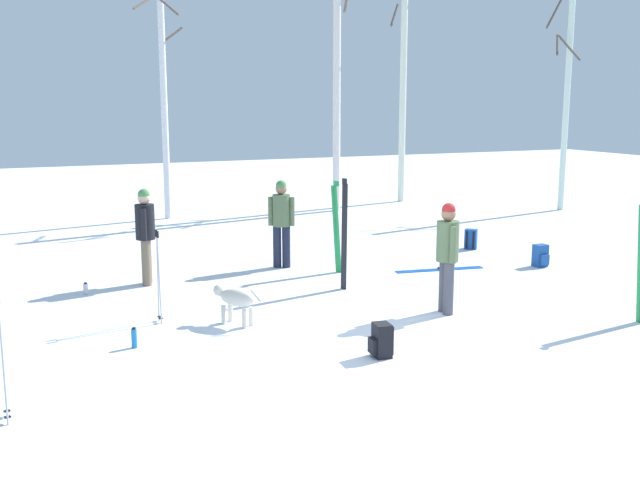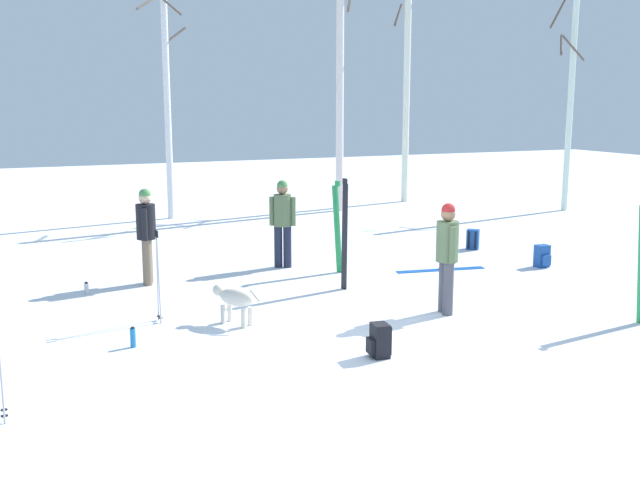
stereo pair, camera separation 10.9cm
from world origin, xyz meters
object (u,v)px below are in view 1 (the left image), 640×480
Objects in this scene: ski_poles_0 at (2,353)px; backpack_1 at (540,256)px; birch_tree_1 at (337,75)px; person_0 at (281,218)px; ski_pair_planted_0 at (336,227)px; ski_pair_lying_0 at (440,269)px; birch_tree_2 at (403,78)px; water_bottle_0 at (134,338)px; ski_poles_1 at (158,274)px; person_2 at (145,230)px; ski_pair_planted_1 at (344,235)px; birch_tree_3 at (566,103)px; person_1 at (447,251)px; backpack_0 at (381,341)px; backpack_2 at (471,239)px; dog at (235,299)px; water_bottle_1 at (86,289)px; birch_tree_0 at (164,95)px.

ski_poles_0 is 10.49m from backpack_1.
person_0 is at bearing -123.15° from birch_tree_1.
ski_pair_planted_0 reaches higher than person_0.
birch_tree_2 is (4.28, 8.95, 3.88)m from ski_pair_lying_0.
person_0 is at bearing 46.68° from water_bottle_0.
ski_poles_0 is 0.99× the size of ski_poles_1.
birch_tree_1 reaches higher than birch_tree_2.
person_2 is 3.53m from ski_pair_planted_0.
ski_pair_lying_0 is at bearing -11.93° from person_2.
ski_pair_planted_1 is 0.31× the size of birch_tree_3.
person_1 is 3.90× the size of backpack_0.
ski_pair_planted_1 is 0.26× the size of birch_tree_2.
birch_tree_1 is 1.24× the size of birch_tree_3.
person_2 is 3.90× the size of backpack_2.
dog is 1.64m from water_bottle_0.
backpack_0 is 5.69m from water_bottle_1.
person_2 is at bearing 150.47° from ski_pair_planted_1.
backpack_0 is at bearing -120.89° from birch_tree_2.
backpack_1 is at bearing 5.38° from ski_poles_1.
birch_tree_0 reaches higher than ski_pair_planted_1.
person_2 is at bearing -105.47° from birch_tree_0.
backpack_1 is (6.68, 1.28, -0.17)m from dog.
person_0 is 4.20m from person_1.
person_2 is 7.97m from birch_tree_0.
birch_tree_0 is at bearing 76.59° from ski_poles_1.
ski_poles_0 is 15.61m from birch_tree_1.
birch_tree_0 reaches higher than person_0.
ski_poles_0 is (-5.98, -4.77, -0.14)m from ski_pair_planted_0.
backpack_2 is 0.06× the size of birch_tree_1.
dog is 14.57m from birch_tree_3.
ski_poles_0 reaches higher than backpack_2.
ski_pair_planted_1 is at bearing -153.00° from backpack_2.
backpack_1 is 0.07× the size of birch_tree_3.
person_2 is 1.44m from water_bottle_1.
water_bottle_0 is 0.04× the size of birch_tree_3.
backpack_0 is at bearing -131.01° from ski_pair_lying_0.
dog is at bearing -129.86° from birch_tree_2.
water_bottle_0 is at bearing -85.63° from water_bottle_1.
birch_tree_2 reaches higher than birch_tree_3.
birch_tree_2 is at bearing 45.66° from ski_poles_1.
backpack_0 is at bearing -49.66° from ski_poles_1.
water_bottle_0 is at bearing -167.97° from backpack_1.
birch_tree_3 is (10.00, 5.97, 2.18)m from ski_pair_planted_1.
birch_tree_3 is (15.53, 9.47, 2.41)m from ski_poles_0.
water_bottle_1 is (1.38, 4.95, -0.63)m from ski_poles_0.
ski_poles_1 is 4.91× the size of water_bottle_0.
water_bottle_0 is at bearing 176.76° from person_1.
person_0 is 1.24× the size of ski_poles_1.
birch_tree_1 is at bearing 52.78° from water_bottle_0.
dog is at bearing -138.40° from ski_pair_planted_0.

